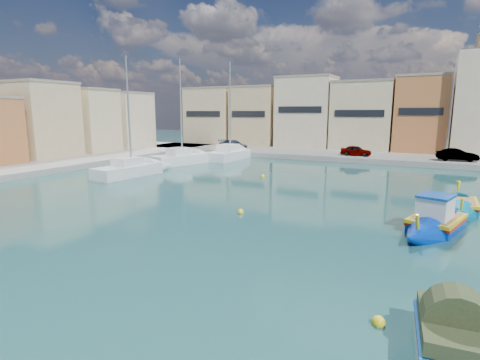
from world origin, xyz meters
The scene contains 12 objects.
ground centered at (0.00, 0.00, 0.00)m, with size 160.00×160.00×0.00m, color #133239.
north_quay centered at (0.00, 32.00, 0.30)m, with size 80.00×8.00×0.60m, color gray.
west_quay centered at (-32.00, 8.00, 0.30)m, with size 8.00×56.00×0.60m, color gray.
north_townhouses centered at (6.68, 39.36, 5.00)m, with size 83.20×7.87×10.19m.
parked_cars centered at (-9.07, 30.50, 1.24)m, with size 31.53×2.75×1.30m.
luzzu_blue_cabin centered at (3.81, 5.10, 0.34)m, with size 4.05×8.19×2.82m.
luzzu_green centered at (4.98, 9.81, 0.25)m, with size 1.99×7.31×2.30m.
tender_near centered at (4.20, -5.66, 0.45)m, with size 1.88×3.12×1.47m.
yacht_north centered at (-18.68, 26.18, 0.49)m, with size 2.91×9.44×12.51m.
yacht_midnorth centered at (-20.99, 19.91, 0.49)m, with size 5.35×9.03×12.28m.
yacht_mid centered at (-20.86, 11.62, 0.45)m, with size 3.26×9.23×11.40m.
mooring_buoys centered at (1.53, 7.47, 0.08)m, with size 24.55×24.94×0.36m.
Camera 1 is at (3.43, -15.24, 5.81)m, focal length 28.00 mm.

